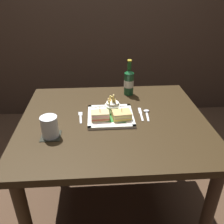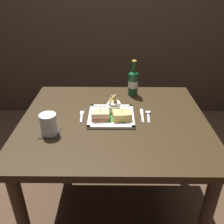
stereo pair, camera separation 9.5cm
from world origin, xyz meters
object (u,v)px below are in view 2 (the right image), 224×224
object	(u,v)px
fork	(81,116)
knife	(142,115)
square_plate	(111,116)
sandwich_half_right	(121,116)
dining_table	(113,133)
water_glass	(48,125)
sandwich_half_left	(100,115)
spoon	(148,114)
fries_cup	(113,105)
beer_bottle	(133,82)

from	to	relation	value
fork	knife	bearing A→B (deg)	2.44
square_plate	sandwich_half_right	world-z (taller)	sandwich_half_right
square_plate	fork	size ratio (longest dim) A/B	1.98
dining_table	square_plate	bearing A→B (deg)	130.71
sandwich_half_right	water_glass	size ratio (longest dim) A/B	1.02
sandwich_half_left	water_glass	distance (m)	0.29
knife	water_glass	bearing A→B (deg)	-157.91
water_glass	spoon	distance (m)	0.58
square_plate	water_glass	bearing A→B (deg)	-151.43
sandwich_half_left	fries_cup	size ratio (longest dim) A/B	0.92
fork	spoon	distance (m)	0.40
fries_cup	knife	bearing A→B (deg)	-8.72
spoon	fork	bearing A→B (deg)	-176.89
dining_table	fries_cup	xyz separation A→B (m)	(-0.00, 0.08, 0.15)
beer_bottle	knife	distance (m)	0.30
sandwich_half_left	knife	bearing A→B (deg)	15.13
fries_cup	water_glass	world-z (taller)	fries_cup
beer_bottle	fork	world-z (taller)	beer_bottle
spoon	sandwich_half_left	bearing A→B (deg)	-165.61
sandwich_half_left	sandwich_half_right	distance (m)	0.12
beer_bottle	fries_cup	bearing A→B (deg)	-117.41
dining_table	fries_cup	world-z (taller)	fries_cup
sandwich_half_left	beer_bottle	bearing A→B (deg)	59.55
beer_bottle	spoon	world-z (taller)	beer_bottle
dining_table	water_glass	bearing A→B (deg)	-155.12
square_plate	spoon	bearing A→B (deg)	9.37
square_plate	knife	bearing A→B (deg)	9.36
fork	knife	world-z (taller)	same
beer_bottle	fork	xyz separation A→B (m)	(-0.32, -0.30, -0.09)
water_glass	beer_bottle	bearing A→B (deg)	46.50
square_plate	fries_cup	size ratio (longest dim) A/B	2.34
square_plate	sandwich_half_left	size ratio (longest dim) A/B	2.55
knife	sandwich_half_left	bearing A→B (deg)	-164.87
sandwich_half_left	water_glass	world-z (taller)	water_glass
sandwich_half_left	fries_cup	bearing A→B (deg)	51.95
sandwich_half_right	fries_cup	size ratio (longest dim) A/B	1.00
square_plate	sandwich_half_right	bearing A→B (deg)	-30.45
sandwich_half_left	sandwich_half_right	bearing A→B (deg)	-0.00
sandwich_half_right	knife	world-z (taller)	sandwich_half_right
dining_table	spoon	size ratio (longest dim) A/B	8.16
sandwich_half_right	fries_cup	distance (m)	0.11
sandwich_half_left	knife	size ratio (longest dim) A/B	0.65
water_glass	fork	distance (m)	0.24
water_glass	sandwich_half_right	bearing A→B (deg)	19.94
sandwich_half_left	fork	bearing A→B (deg)	156.06
dining_table	fork	bearing A→B (deg)	170.10
spoon	fries_cup	bearing A→B (deg)	174.49
beer_bottle	knife	xyz separation A→B (m)	(0.04, -0.29, -0.09)
sandwich_half_right	spoon	size ratio (longest dim) A/B	0.85
sandwich_half_right	dining_table	bearing A→B (deg)	158.90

